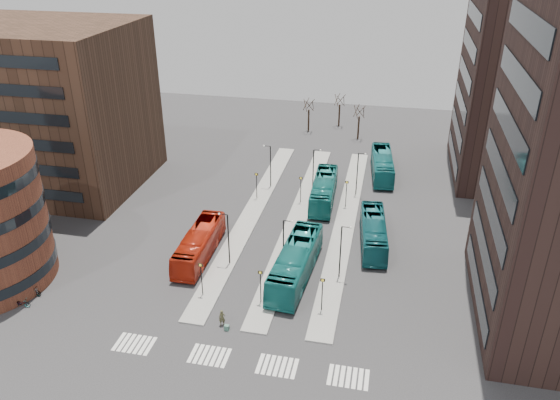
% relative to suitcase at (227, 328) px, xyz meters
% --- Properties ---
extents(ground, '(160.00, 160.00, 0.00)m').
position_rel_suitcase_xyz_m(ground, '(0.51, -7.49, -0.27)').
color(ground, '#29292B').
rests_on(ground, ground).
extents(island_left, '(2.50, 45.00, 0.15)m').
position_rel_suitcase_xyz_m(island_left, '(-3.49, 22.51, -0.19)').
color(island_left, gray).
rests_on(island_left, ground).
extents(island_mid, '(2.50, 45.00, 0.15)m').
position_rel_suitcase_xyz_m(island_mid, '(2.51, 22.51, -0.19)').
color(island_mid, gray).
rests_on(island_mid, ground).
extents(island_right, '(2.50, 45.00, 0.15)m').
position_rel_suitcase_xyz_m(island_right, '(8.51, 22.51, -0.19)').
color(island_right, gray).
rests_on(island_right, ground).
extents(suitcase, '(0.45, 0.37, 0.54)m').
position_rel_suitcase_xyz_m(suitcase, '(0.00, 0.00, 0.00)').
color(suitcase, navy).
rests_on(suitcase, ground).
extents(red_bus, '(2.90, 11.60, 3.22)m').
position_rel_suitcase_xyz_m(red_bus, '(-6.59, 11.32, 1.34)').
color(red_bus, '#AF210D').
rests_on(red_bus, ground).
extents(teal_bus_a, '(3.94, 13.27, 3.65)m').
position_rel_suitcase_xyz_m(teal_bus_a, '(4.60, 9.60, 1.56)').
color(teal_bus_a, '#166E6C').
rests_on(teal_bus_a, ground).
extents(teal_bus_b, '(3.26, 12.05, 3.33)m').
position_rel_suitcase_xyz_m(teal_bus_b, '(5.03, 27.67, 1.40)').
color(teal_bus_b, '#156C69').
rests_on(teal_bus_b, ground).
extents(teal_bus_c, '(3.81, 11.59, 3.17)m').
position_rel_suitcase_xyz_m(teal_bus_c, '(12.15, 18.00, 1.32)').
color(teal_bus_c, '#12565D').
rests_on(teal_bus_c, ground).
extents(teal_bus_d, '(3.90, 12.08, 3.31)m').
position_rel_suitcase_xyz_m(teal_bus_d, '(12.25, 37.94, 1.39)').
color(teal_bus_d, '#166E71').
rests_on(teal_bus_d, ground).
extents(traveller, '(0.69, 0.55, 1.66)m').
position_rel_suitcase_xyz_m(traveller, '(-0.60, 0.58, 0.56)').
color(traveller, '#444228').
rests_on(traveller, ground).
extents(commuter_a, '(0.90, 0.77, 1.62)m').
position_rel_suitcase_xyz_m(commuter_a, '(-7.52, 8.97, 0.54)').
color(commuter_a, black).
rests_on(commuter_a, ground).
extents(commuter_b, '(0.42, 0.94, 1.59)m').
position_rel_suitcase_xyz_m(commuter_b, '(3.74, 6.94, 0.52)').
color(commuter_b, black).
rests_on(commuter_b, ground).
extents(commuter_c, '(0.88, 1.24, 1.75)m').
position_rel_suitcase_xyz_m(commuter_c, '(5.37, 7.74, 0.61)').
color(commuter_c, black).
rests_on(commuter_c, ground).
extents(bicycle_near, '(1.81, 0.92, 0.91)m').
position_rel_suitcase_xyz_m(bicycle_near, '(-20.49, -0.95, 0.19)').
color(bicycle_near, gray).
rests_on(bicycle_near, ground).
extents(bicycle_mid, '(1.85, 0.60, 1.10)m').
position_rel_suitcase_xyz_m(bicycle_mid, '(-20.49, 0.95, 0.28)').
color(bicycle_mid, gray).
rests_on(bicycle_mid, ground).
extents(bicycle_far, '(1.53, 0.59, 0.79)m').
position_rel_suitcase_xyz_m(bicycle_far, '(-20.49, 0.96, 0.13)').
color(bicycle_far, gray).
rests_on(bicycle_far, ground).
extents(crosswalk_stripes, '(22.35, 2.40, 0.01)m').
position_rel_suitcase_xyz_m(crosswalk_stripes, '(2.26, -3.49, -0.26)').
color(crosswalk_stripes, silver).
rests_on(crosswalk_stripes, ground).
extents(office_block, '(25.00, 20.12, 22.00)m').
position_rel_suitcase_xyz_m(office_block, '(-33.49, 26.49, 10.73)').
color(office_block, '#412A1E').
rests_on(office_block, ground).
extents(tower_far, '(20.12, 20.00, 30.00)m').
position_rel_suitcase_xyz_m(tower_far, '(32.49, 42.51, 14.73)').
color(tower_far, '#2E1E19').
rests_on(tower_far, ground).
extents(sign_poles, '(12.45, 22.12, 3.65)m').
position_rel_suitcase_xyz_m(sign_poles, '(2.11, 15.50, 2.14)').
color(sign_poles, black).
rests_on(sign_poles, ground).
extents(lamp_posts, '(14.04, 20.24, 6.12)m').
position_rel_suitcase_xyz_m(lamp_posts, '(3.15, 20.51, 3.31)').
color(lamp_posts, black).
rests_on(lamp_posts, ground).
extents(bare_trees, '(10.97, 8.14, 5.90)m').
position_rel_suitcase_xyz_m(bare_trees, '(3.18, 55.17, 2.46)').
color(bare_trees, black).
rests_on(bare_trees, ground).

